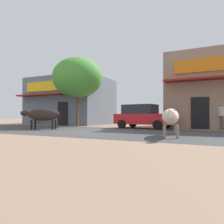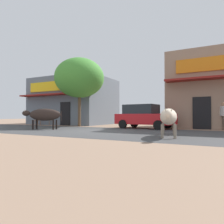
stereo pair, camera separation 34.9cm
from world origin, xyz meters
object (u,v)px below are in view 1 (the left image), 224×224
(cow_far_dark, at_px, (170,117))
(cafe_chair_by_doorway, at_px, (49,119))
(parked_hatchback_car, at_px, (143,116))
(cafe_chair_near_tree, at_px, (35,119))
(pedestrian_by_shop, at_px, (222,114))
(roadside_tree, at_px, (78,78))
(cow_near_brown, at_px, (43,115))

(cow_far_dark, bearing_deg, cafe_chair_by_doorway, 153.97)
(parked_hatchback_car, relative_size, cafe_chair_by_doorway, 4.49)
(cafe_chair_near_tree, bearing_deg, pedestrian_by_shop, 1.82)
(parked_hatchback_car, distance_m, cafe_chair_near_tree, 10.52)
(parked_hatchback_car, bearing_deg, cafe_chair_near_tree, 177.33)
(roadside_tree, height_order, cafe_chair_near_tree, roadside_tree)
(cow_far_dark, relative_size, pedestrian_by_shop, 1.65)
(roadside_tree, bearing_deg, cow_far_dark, -31.09)
(parked_hatchback_car, height_order, pedestrian_by_shop, pedestrian_by_shop)
(cow_near_brown, bearing_deg, roadside_tree, 91.30)
(parked_hatchback_car, xyz_separation_m, cafe_chair_near_tree, (-10.51, 0.49, -0.33))
(cow_near_brown, height_order, cafe_chair_by_doorway, cow_near_brown)
(cafe_chair_near_tree, bearing_deg, cow_far_dark, -21.82)
(roadside_tree, height_order, pedestrian_by_shop, roadside_tree)
(pedestrian_by_shop, bearing_deg, parked_hatchback_car, -168.58)
(cafe_chair_by_doorway, bearing_deg, roadside_tree, -13.68)
(pedestrian_by_shop, bearing_deg, cafe_chair_by_doorway, 179.50)
(cafe_chair_near_tree, bearing_deg, roadside_tree, -3.73)
(cow_far_dark, bearing_deg, cow_near_brown, 172.79)
(cow_near_brown, distance_m, cow_far_dark, 8.19)
(parked_hatchback_car, bearing_deg, cafe_chair_by_doorway, 173.30)
(cow_far_dark, relative_size, cafe_chair_near_tree, 3.05)
(roadside_tree, xyz_separation_m, cow_far_dark, (8.21, -4.95, -3.12))
(roadside_tree, height_order, cow_near_brown, roadside_tree)
(cow_near_brown, bearing_deg, parked_hatchback_car, 34.61)
(roadside_tree, relative_size, cow_far_dark, 1.99)
(parked_hatchback_car, bearing_deg, cow_far_dark, -60.81)
(cow_far_dark, distance_m, cafe_chair_by_doorway, 13.43)
(cow_far_dark, bearing_deg, parked_hatchback_car, 119.19)
(pedestrian_by_shop, bearing_deg, cow_near_brown, -155.28)
(cafe_chair_by_doorway, bearing_deg, cow_near_brown, -50.98)
(roadside_tree, xyz_separation_m, cafe_chair_by_doorway, (-3.85, 0.94, -3.44))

